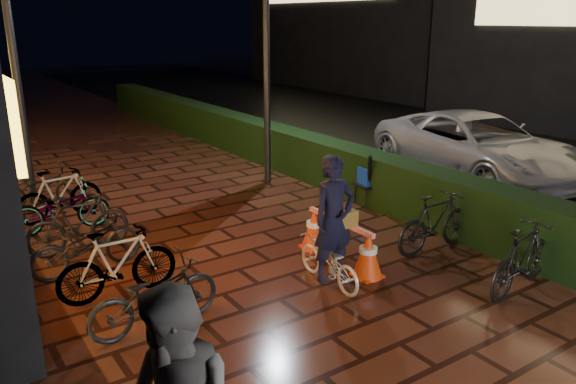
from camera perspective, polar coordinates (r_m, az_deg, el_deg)
ground at (r=7.51m, az=5.17°, el=-11.32°), size 80.00×80.00×0.00m
asphalt_road at (r=17.00m, az=18.20°, el=4.24°), size 11.00×60.00×0.01m
hedge at (r=15.39m, az=-4.13°, el=5.66°), size 0.70×20.00×1.00m
van at (r=13.78m, az=18.61°, el=4.47°), size 3.18×5.61×1.48m
lamp_post_hedge at (r=12.26m, az=-2.21°, el=14.15°), size 0.51×0.15×5.31m
lamp_post_sf at (r=12.07m, az=-26.30°, el=13.65°), size 0.55×0.16×5.79m
cyclist at (r=7.70m, az=4.43°, el=-4.79°), size 0.68×1.32×1.88m
traffic_barrier at (r=8.61m, az=5.27°, el=-4.94°), size 0.44×1.71×0.69m
cart_assembly at (r=11.19m, az=8.43°, el=1.47°), size 0.68×0.61×1.12m
parked_bikes_storefront at (r=9.47m, az=-20.45°, el=-3.19°), size 1.91×6.14×0.96m
parked_bikes_hedge at (r=8.71m, az=18.46°, el=-4.53°), size 1.75×2.20×0.96m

